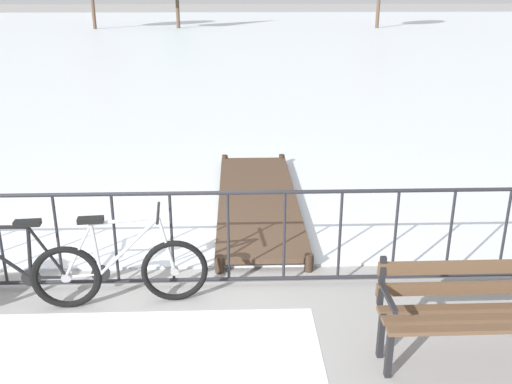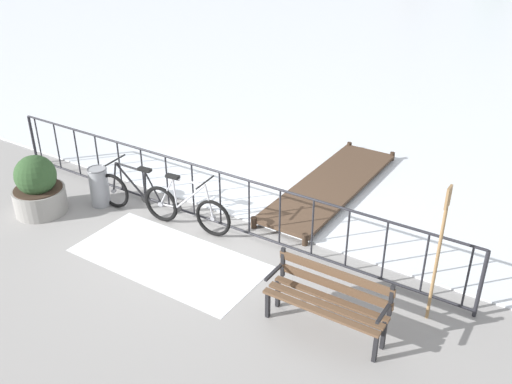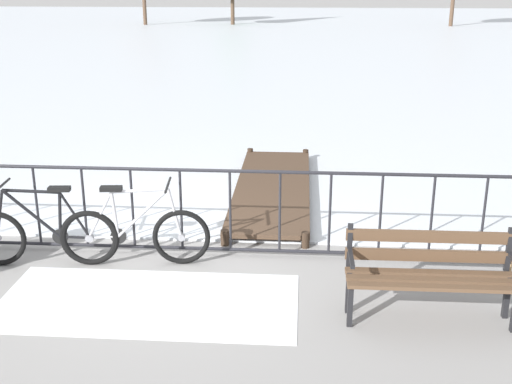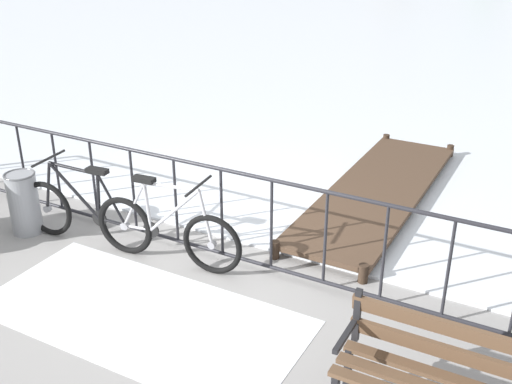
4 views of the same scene
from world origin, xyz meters
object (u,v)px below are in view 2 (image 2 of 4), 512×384
object	(u,v)px
bicycle_second	(137,195)
planter_with_shrub	(38,188)
trash_bin	(99,186)
park_bench	(328,296)
bicycle_near_railing	(186,209)
oar_upright	(439,247)

from	to	relation	value
bicycle_second	planter_with_shrub	bearing A→B (deg)	-149.74
bicycle_second	trash_bin	bearing A→B (deg)	-171.33
park_bench	planter_with_shrub	distance (m)	5.65
bicycle_near_railing	park_bench	xyz separation A→B (m)	(3.12, -0.97, 0.14)
planter_with_shrub	trash_bin	xyz separation A→B (m)	(0.70, 0.76, -0.10)
bicycle_second	oar_upright	distance (m)	5.25
trash_bin	bicycle_near_railing	bearing A→B (deg)	6.81
bicycle_near_railing	trash_bin	size ratio (longest dim) A/B	2.33
park_bench	oar_upright	distance (m)	1.52
planter_with_shrub	trash_bin	bearing A→B (deg)	47.21
bicycle_near_railing	trash_bin	distance (m)	1.84
bicycle_second	park_bench	xyz separation A→B (m)	(4.14, -0.87, 0.14)
planter_with_shrub	oar_upright	size ratio (longest dim) A/B	0.54
bicycle_near_railing	park_bench	size ratio (longest dim) A/B	1.07
bicycle_second	planter_with_shrub	world-z (taller)	planter_with_shrub
trash_bin	park_bench	bearing A→B (deg)	-8.60
bicycle_second	trash_bin	distance (m)	0.82
park_bench	trash_bin	world-z (taller)	park_bench
trash_bin	bicycle_second	bearing A→B (deg)	8.67
planter_with_shrub	trash_bin	world-z (taller)	planter_with_shrub
oar_upright	planter_with_shrub	bearing A→B (deg)	-172.24
bicycle_near_railing	trash_bin	bearing A→B (deg)	-173.19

